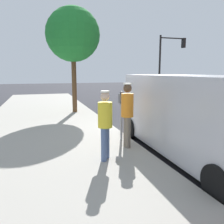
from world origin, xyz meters
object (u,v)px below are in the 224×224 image
Objects in this scene: pedestrian_in_orange at (127,111)px; parking_meter_near at (121,107)px; pedestrian_in_yellow at (105,121)px; street_tree at (73,35)px; traffic_light_corner at (169,56)px; parked_van at (195,114)px.

parking_meter_near is at bearing -95.24° from pedestrian_in_orange.
pedestrian_in_orange reaches higher than parking_meter_near.
pedestrian_in_orange is 1.15m from pedestrian_in_yellow.
pedestrian_in_orange is at bearing 94.96° from street_tree.
pedestrian_in_yellow reaches higher than parking_meter_near.
pedestrian_in_orange is 6.88m from street_tree.
parking_meter_near is at bearing 96.12° from street_tree.
pedestrian_in_yellow is at bearing 41.87° from pedestrian_in_orange.
parking_meter_near is 0.64m from pedestrian_in_orange.
parking_meter_near is 0.29× the size of street_tree.
pedestrian_in_yellow is 0.31× the size of street_tree.
pedestrian_in_yellow is at bearing 54.04° from traffic_light_corner.
street_tree is at bearing -92.54° from pedestrian_in_yellow.
traffic_light_corner is (-6.72, -12.71, 2.36)m from parked_van.
parked_van is 0.99× the size of street_tree.
street_tree is (2.10, -7.11, 2.90)m from parked_van.
parking_meter_near is 0.92× the size of pedestrian_in_yellow.
parking_meter_near is at bearing -45.42° from parked_van.
street_tree reaches higher than pedestrian_in_orange.
street_tree reaches higher than pedestrian_in_yellow.
traffic_light_corner reaches higher than pedestrian_in_yellow.
street_tree reaches higher than parked_van.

